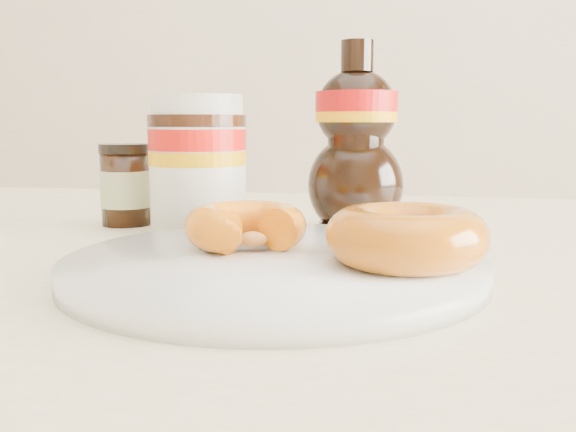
% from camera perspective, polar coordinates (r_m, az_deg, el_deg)
% --- Properties ---
extents(dining_table, '(1.40, 0.90, 0.75)m').
position_cam_1_polar(dining_table, '(0.55, -7.87, -11.88)').
color(dining_table, beige).
rests_on(dining_table, ground).
extents(plate, '(0.29, 0.29, 0.01)m').
position_cam_1_polar(plate, '(0.44, -1.25, -4.43)').
color(plate, white).
rests_on(plate, dining_table).
extents(donut_bitten, '(0.11, 0.11, 0.03)m').
position_cam_1_polar(donut_bitten, '(0.47, -3.78, -0.90)').
color(donut_bitten, orange).
rests_on(donut_bitten, plate).
extents(donut_whole, '(0.13, 0.13, 0.04)m').
position_cam_1_polar(donut_whole, '(0.42, 10.46, -1.78)').
color(donut_whole, '#A9480A').
rests_on(donut_whole, plate).
extents(nutella_jar, '(0.09, 0.09, 0.13)m').
position_cam_1_polar(nutella_jar, '(0.62, -8.03, 5.03)').
color(nutella_jar, white).
rests_on(nutella_jar, dining_table).
extents(syrup_bottle, '(0.10, 0.08, 0.18)m').
position_cam_1_polar(syrup_bottle, '(0.63, 6.06, 7.00)').
color(syrup_bottle, black).
rests_on(syrup_bottle, dining_table).
extents(dark_jar, '(0.05, 0.05, 0.08)m').
position_cam_1_polar(dark_jar, '(0.68, -14.21, 2.65)').
color(dark_jar, black).
rests_on(dark_jar, dining_table).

